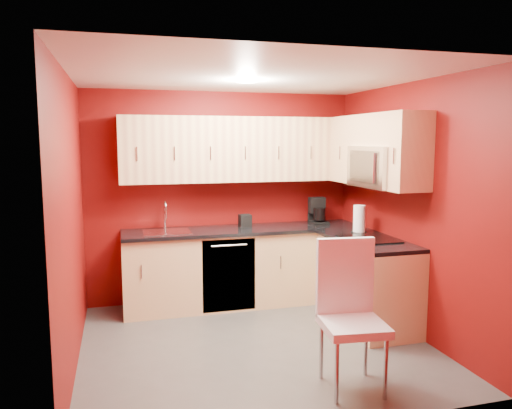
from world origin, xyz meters
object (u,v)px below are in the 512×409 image
dining_chair (353,317)px  napkin_holder (245,221)px  coffee_maker (319,211)px  paper_towel (359,219)px  sink (167,229)px  microwave (381,167)px

dining_chair → napkin_holder: bearing=103.4°
coffee_maker → dining_chair: bearing=-107.0°
coffee_maker → paper_towel: (0.21, -0.66, -0.01)m
paper_towel → dining_chair: size_ratio=0.26×
paper_towel → dining_chair: bearing=-118.1°
sink → napkin_holder: sink is taller
sink → dining_chair: (1.20, -2.23, -0.37)m
sink → coffee_maker: (1.85, 0.02, 0.13)m
sink → coffee_maker: size_ratio=1.61×
microwave → sink: 2.43m
sink → dining_chair: size_ratio=0.45×
microwave → sink: bearing=154.4°
coffee_maker → napkin_holder: size_ratio=2.21×
microwave → dining_chair: size_ratio=0.66×
microwave → napkin_holder: 1.73m
sink → dining_chair: 2.56m
microwave → napkin_holder: microwave is taller
microwave → napkin_holder: bearing=137.2°
microwave → dining_chair: 1.86m
sink → napkin_holder: 0.93m
paper_towel → dining_chair: 1.87m
microwave → paper_towel: bearing=96.1°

